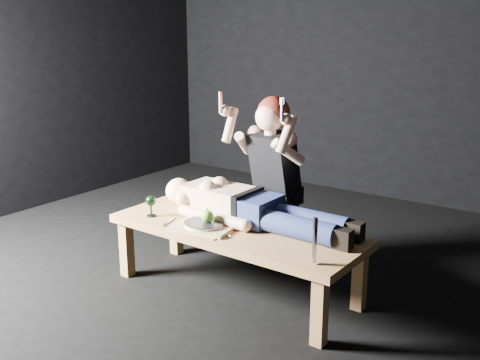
# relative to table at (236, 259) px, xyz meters

# --- Properties ---
(ground) EXTENTS (5.00, 5.00, 0.00)m
(ground) POSITION_rel_table_xyz_m (-0.15, 0.15, -0.23)
(ground) COLOR black
(ground) RESTS_ON ground
(back_wall) EXTENTS (5.00, 0.00, 5.00)m
(back_wall) POSITION_rel_table_xyz_m (-0.15, 2.65, 1.27)
(back_wall) COLOR black
(back_wall) RESTS_ON ground
(table) EXTENTS (1.69, 0.66, 0.45)m
(table) POSITION_rel_table_xyz_m (0.00, 0.00, 0.00)
(table) COLOR #A67743
(table) RESTS_ON ground
(lying_man) EXTENTS (1.56, 0.50, 0.24)m
(lying_man) POSITION_rel_table_xyz_m (0.05, 0.14, 0.35)
(lying_man) COLOR beige
(lying_man) RESTS_ON table
(kneeling_woman) EXTENTS (0.79, 0.86, 1.27)m
(kneeling_woman) POSITION_rel_table_xyz_m (-0.02, 0.58, 0.41)
(kneeling_woman) COLOR black
(kneeling_woman) RESTS_ON ground
(serving_tray) EXTENTS (0.41, 0.33, 0.02)m
(serving_tray) POSITION_rel_table_xyz_m (-0.14, -0.14, 0.24)
(serving_tray) COLOR tan
(serving_tray) RESTS_ON table
(plate) EXTENTS (0.29, 0.29, 0.02)m
(plate) POSITION_rel_table_xyz_m (-0.14, -0.14, 0.26)
(plate) COLOR white
(plate) RESTS_ON serving_tray
(apple) EXTENTS (0.08, 0.08, 0.08)m
(apple) POSITION_rel_table_xyz_m (-0.12, -0.13, 0.31)
(apple) COLOR #62A530
(apple) RESTS_ON plate
(goblet) EXTENTS (0.07, 0.07, 0.15)m
(goblet) POSITION_rel_table_xyz_m (-0.59, -0.16, 0.30)
(goblet) COLOR black
(goblet) RESTS_ON table
(fork_flat) EXTENTS (0.07, 0.17, 0.01)m
(fork_flat) POSITION_rel_table_xyz_m (-0.40, -0.19, 0.23)
(fork_flat) COLOR #B2B2B7
(fork_flat) RESTS_ON table
(knife_flat) EXTENTS (0.03, 0.18, 0.01)m
(knife_flat) POSITION_rel_table_xyz_m (0.03, -0.19, 0.23)
(knife_flat) COLOR #B2B2B7
(knife_flat) RESTS_ON table
(spoon_flat) EXTENTS (0.15, 0.12, 0.01)m
(spoon_flat) POSITION_rel_table_xyz_m (0.01, -0.12, 0.23)
(spoon_flat) COLOR #B2B2B7
(spoon_flat) RESTS_ON table
(carving_knife) EXTENTS (0.03, 0.04, 0.26)m
(carving_knife) POSITION_rel_table_xyz_m (0.69, -0.23, 0.36)
(carving_knife) COLOR #B2B2B7
(carving_knife) RESTS_ON table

